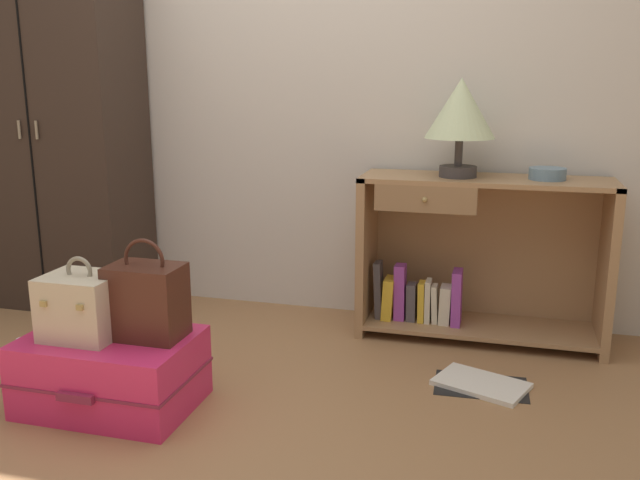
% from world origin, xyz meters
% --- Properties ---
extents(ground_plane, '(9.00, 9.00, 0.00)m').
position_xyz_m(ground_plane, '(0.00, 0.00, 0.00)').
color(ground_plane, '#9E7047').
extents(back_wall, '(6.40, 0.10, 2.60)m').
position_xyz_m(back_wall, '(0.00, 1.50, 1.30)').
color(back_wall, beige).
rests_on(back_wall, ground_plane).
extents(wardrobe, '(0.84, 0.47, 1.92)m').
position_xyz_m(wardrobe, '(-1.27, 1.20, 0.96)').
color(wardrobe, '#33261E').
rests_on(wardrobe, ground_plane).
extents(bookshelf, '(1.13, 0.38, 0.77)m').
position_xyz_m(bookshelf, '(0.89, 1.26, 0.38)').
color(bookshelf, '#A37A51').
rests_on(bookshelf, ground_plane).
extents(table_lamp, '(0.32, 0.32, 0.44)m').
position_xyz_m(table_lamp, '(0.81, 1.23, 1.06)').
color(table_lamp, '#3D3838').
rests_on(table_lamp, bookshelf).
extents(bowl, '(0.16, 0.16, 0.05)m').
position_xyz_m(bowl, '(1.20, 1.25, 0.79)').
color(bowl, slate).
rests_on(bowl, bookshelf).
extents(suitcase_large, '(0.63, 0.45, 0.28)m').
position_xyz_m(suitcase_large, '(-0.36, 0.15, 0.14)').
color(suitcase_large, '#DB2860').
rests_on(suitcase_large, ground_plane).
extents(train_case, '(0.27, 0.23, 0.31)m').
position_xyz_m(train_case, '(-0.45, 0.13, 0.40)').
color(train_case, beige).
rests_on(train_case, suitcase_large).
extents(handbag, '(0.27, 0.18, 0.37)m').
position_xyz_m(handbag, '(-0.22, 0.19, 0.42)').
color(handbag, '#472319').
rests_on(handbag, suitcase_large).
extents(bottle, '(0.07, 0.07, 0.19)m').
position_xyz_m(bottle, '(-0.81, 0.23, 0.09)').
color(bottle, white).
rests_on(bottle, ground_plane).
extents(open_book_on_floor, '(0.41, 0.33, 0.02)m').
position_xyz_m(open_book_on_floor, '(0.98, 0.69, 0.01)').
color(open_book_on_floor, white).
rests_on(open_book_on_floor, ground_plane).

